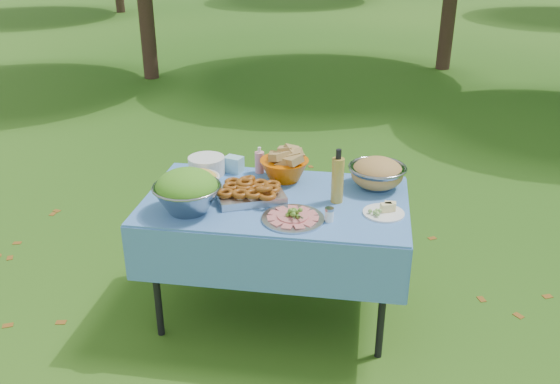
# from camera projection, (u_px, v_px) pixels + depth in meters

# --- Properties ---
(ground) EXTENTS (80.00, 80.00, 0.00)m
(ground) POSITION_uv_depth(u_px,v_px,m) (276.00, 311.00, 3.63)
(ground) COLOR #0A3409
(ground) RESTS_ON ground
(picnic_table) EXTENTS (1.46, 0.86, 0.76)m
(picnic_table) POSITION_uv_depth(u_px,v_px,m) (276.00, 257.00, 3.47)
(picnic_table) COLOR #84CBFE
(picnic_table) RESTS_ON ground
(salad_bowl) EXTENTS (0.43, 0.43, 0.24)m
(salad_bowl) POSITION_uv_depth(u_px,v_px,m) (187.00, 191.00, 3.12)
(salad_bowl) COLOR gray
(salad_bowl) RESTS_ON picnic_table
(pasta_bowl_white) EXTENTS (0.26, 0.26, 0.12)m
(pasta_bowl_white) POSITION_uv_depth(u_px,v_px,m) (200.00, 180.00, 3.39)
(pasta_bowl_white) COLOR white
(pasta_bowl_white) RESTS_ON picnic_table
(plate_stack) EXTENTS (0.29, 0.29, 0.11)m
(plate_stack) POSITION_uv_depth(u_px,v_px,m) (207.00, 165.00, 3.61)
(plate_stack) COLOR white
(plate_stack) RESTS_ON picnic_table
(wipes_box) EXTENTS (0.13, 0.11, 0.10)m
(wipes_box) POSITION_uv_depth(u_px,v_px,m) (234.00, 164.00, 3.64)
(wipes_box) COLOR #93D6EC
(wipes_box) RESTS_ON picnic_table
(sanitizer_bottle) EXTENTS (0.07, 0.07, 0.16)m
(sanitizer_bottle) POSITION_uv_depth(u_px,v_px,m) (260.00, 160.00, 3.62)
(sanitizer_bottle) COLOR pink
(sanitizer_bottle) RESTS_ON picnic_table
(bread_bowl) EXTENTS (0.38, 0.38, 0.19)m
(bread_bowl) POSITION_uv_depth(u_px,v_px,m) (284.00, 165.00, 3.51)
(bread_bowl) COLOR #C65200
(bread_bowl) RESTS_ON picnic_table
(pasta_bowl_steel) EXTENTS (0.35, 0.35, 0.18)m
(pasta_bowl_steel) POSITION_uv_depth(u_px,v_px,m) (377.00, 173.00, 3.42)
(pasta_bowl_steel) COLOR gray
(pasta_bowl_steel) RESTS_ON picnic_table
(fried_tray) EXTENTS (0.44, 0.38, 0.09)m
(fried_tray) POSITION_uv_depth(u_px,v_px,m) (250.00, 192.00, 3.29)
(fried_tray) COLOR #BBBCC0
(fried_tray) RESTS_ON picnic_table
(charcuterie_platter) EXTENTS (0.42, 0.42, 0.08)m
(charcuterie_platter) POSITION_uv_depth(u_px,v_px,m) (293.00, 213.00, 3.06)
(charcuterie_platter) COLOR #A7A9AE
(charcuterie_platter) RESTS_ON picnic_table
(oil_bottle) EXTENTS (0.07, 0.07, 0.31)m
(oil_bottle) POSITION_uv_depth(u_px,v_px,m) (338.00, 176.00, 3.21)
(oil_bottle) COLOR #AC9035
(oil_bottle) RESTS_ON picnic_table
(cheese_plate) EXTENTS (0.28, 0.28, 0.06)m
(cheese_plate) POSITION_uv_depth(u_px,v_px,m) (384.00, 209.00, 3.13)
(cheese_plate) COLOR white
(cheese_plate) RESTS_ON picnic_table
(shaker) EXTENTS (0.06, 0.06, 0.08)m
(shaker) POSITION_uv_depth(u_px,v_px,m) (329.00, 215.00, 3.05)
(shaker) COLOR white
(shaker) RESTS_ON picnic_table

